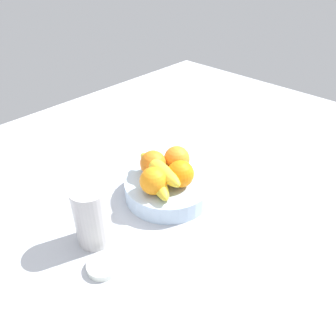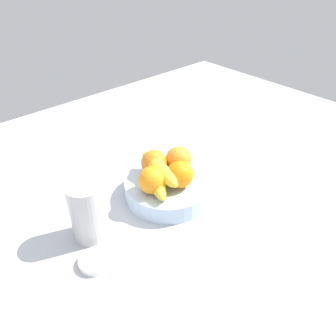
{
  "view_description": "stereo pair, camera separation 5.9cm",
  "coord_description": "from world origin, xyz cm",
  "px_view_note": "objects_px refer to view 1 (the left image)",
  "views": [
    {
      "loc": [
        -53.46,
        -50.35,
        57.84
      ],
      "look_at": [
        -2.55,
        -2.66,
        8.9
      ],
      "focal_mm": 35.84,
      "sensor_mm": 36.0,
      "label": 1
    },
    {
      "loc": [
        -49.28,
        -54.45,
        57.84
      ],
      "look_at": [
        -2.55,
        -2.66,
        8.9
      ],
      "focal_mm": 35.84,
      "sensor_mm": 36.0,
      "label": 2
    }
  ],
  "objects_px": {
    "fruit_bowl": "(168,188)",
    "orange_back_left": "(180,174)",
    "orange_front_left": "(177,159)",
    "orange_front_right": "(153,163)",
    "thermos_tumbler": "(92,216)",
    "orange_center": "(154,181)",
    "banana_bunch": "(158,174)",
    "jar_lid": "(103,266)"
  },
  "relations": [
    {
      "from": "orange_center",
      "to": "orange_front_left",
      "type": "bearing_deg",
      "value": 12.15
    },
    {
      "from": "orange_front_left",
      "to": "jar_lid",
      "type": "bearing_deg",
      "value": -165.46
    },
    {
      "from": "fruit_bowl",
      "to": "orange_back_left",
      "type": "distance_m",
      "value": 0.07
    },
    {
      "from": "orange_front_left",
      "to": "orange_front_right",
      "type": "distance_m",
      "value": 0.07
    },
    {
      "from": "orange_front_left",
      "to": "thermos_tumbler",
      "type": "bearing_deg",
      "value": -179.0
    },
    {
      "from": "thermos_tumbler",
      "to": "orange_center",
      "type": "bearing_deg",
      "value": -6.37
    },
    {
      "from": "orange_front_left",
      "to": "orange_center",
      "type": "xyz_separation_m",
      "value": [
        -0.11,
        -0.02,
        0.0
      ]
    },
    {
      "from": "fruit_bowl",
      "to": "thermos_tumbler",
      "type": "relative_size",
      "value": 1.57
    },
    {
      "from": "orange_front_left",
      "to": "orange_front_right",
      "type": "height_order",
      "value": "same"
    },
    {
      "from": "orange_front_right",
      "to": "jar_lid",
      "type": "height_order",
      "value": "orange_front_right"
    },
    {
      "from": "orange_back_left",
      "to": "banana_bunch",
      "type": "height_order",
      "value": "orange_back_left"
    },
    {
      "from": "orange_front_right",
      "to": "thermos_tumbler",
      "type": "bearing_deg",
      "value": -171.0
    },
    {
      "from": "orange_front_right",
      "to": "fruit_bowl",
      "type": "bearing_deg",
      "value": -82.63
    },
    {
      "from": "orange_front_left",
      "to": "orange_center",
      "type": "relative_size",
      "value": 1.0
    },
    {
      "from": "orange_center",
      "to": "orange_front_right",
      "type": "bearing_deg",
      "value": 46.16
    },
    {
      "from": "jar_lid",
      "to": "orange_center",
      "type": "bearing_deg",
      "value": 15.79
    },
    {
      "from": "orange_front_left",
      "to": "orange_back_left",
      "type": "distance_m",
      "value": 0.07
    },
    {
      "from": "fruit_bowl",
      "to": "orange_front_left",
      "type": "bearing_deg",
      "value": 18.12
    },
    {
      "from": "banana_bunch",
      "to": "orange_front_right",
      "type": "bearing_deg",
      "value": 59.64
    },
    {
      "from": "orange_front_left",
      "to": "thermos_tumbler",
      "type": "relative_size",
      "value": 0.48
    },
    {
      "from": "orange_center",
      "to": "banana_bunch",
      "type": "relative_size",
      "value": 0.4
    },
    {
      "from": "orange_front_left",
      "to": "thermos_tumbler",
      "type": "xyz_separation_m",
      "value": [
        -0.28,
        -0.0,
        -0.01
      ]
    },
    {
      "from": "fruit_bowl",
      "to": "thermos_tumbler",
      "type": "xyz_separation_m",
      "value": [
        -0.23,
        0.01,
        0.05
      ]
    },
    {
      "from": "orange_center",
      "to": "thermos_tumbler",
      "type": "bearing_deg",
      "value": 173.63
    },
    {
      "from": "orange_front_right",
      "to": "orange_center",
      "type": "relative_size",
      "value": 1.0
    },
    {
      "from": "orange_back_left",
      "to": "jar_lid",
      "type": "xyz_separation_m",
      "value": [
        -0.28,
        -0.03,
        -0.08
      ]
    },
    {
      "from": "orange_back_left",
      "to": "banana_bunch",
      "type": "distance_m",
      "value": 0.06
    },
    {
      "from": "jar_lid",
      "to": "thermos_tumbler",
      "type": "bearing_deg",
      "value": 63.4
    },
    {
      "from": "thermos_tumbler",
      "to": "banana_bunch",
      "type": "bearing_deg",
      "value": -0.89
    },
    {
      "from": "banana_bunch",
      "to": "thermos_tumbler",
      "type": "relative_size",
      "value": 1.2
    },
    {
      "from": "orange_center",
      "to": "orange_back_left",
      "type": "relative_size",
      "value": 1.0
    },
    {
      "from": "orange_front_right",
      "to": "orange_back_left",
      "type": "xyz_separation_m",
      "value": [
        0.01,
        -0.08,
        0.0
      ]
    },
    {
      "from": "orange_front_left",
      "to": "thermos_tumbler",
      "type": "distance_m",
      "value": 0.28
    },
    {
      "from": "thermos_tumbler",
      "to": "fruit_bowl",
      "type": "bearing_deg",
      "value": -3.11
    },
    {
      "from": "orange_back_left",
      "to": "orange_front_right",
      "type": "bearing_deg",
      "value": 99.69
    },
    {
      "from": "orange_center",
      "to": "banana_bunch",
      "type": "xyz_separation_m",
      "value": [
        0.03,
        0.02,
        -0.0
      ]
    },
    {
      "from": "jar_lid",
      "to": "orange_back_left",
      "type": "bearing_deg",
      "value": 6.39
    },
    {
      "from": "orange_front_right",
      "to": "banana_bunch",
      "type": "distance_m",
      "value": 0.04
    },
    {
      "from": "orange_front_left",
      "to": "jar_lid",
      "type": "xyz_separation_m",
      "value": [
        -0.32,
        -0.08,
        -0.08
      ]
    },
    {
      "from": "banana_bunch",
      "to": "jar_lid",
      "type": "height_order",
      "value": "banana_bunch"
    },
    {
      "from": "orange_front_left",
      "to": "banana_bunch",
      "type": "bearing_deg",
      "value": -174.39
    },
    {
      "from": "orange_back_left",
      "to": "banana_bunch",
      "type": "bearing_deg",
      "value": 129.53
    }
  ]
}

